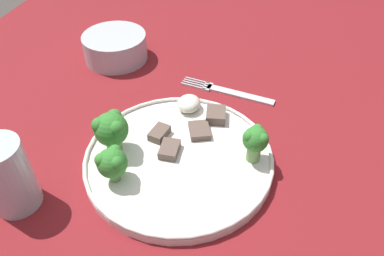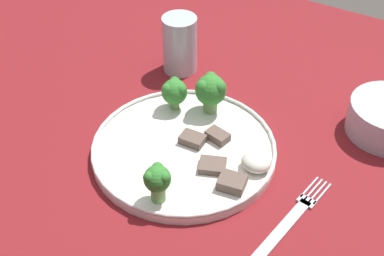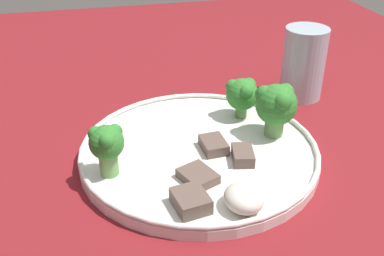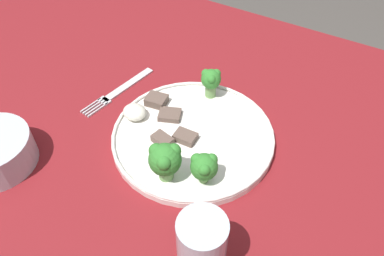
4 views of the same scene
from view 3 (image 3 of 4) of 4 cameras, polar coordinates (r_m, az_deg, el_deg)
The scene contains 11 objects.
table at distance 0.59m, azimuth 6.03°, elevation -11.02°, with size 1.39×1.00×0.75m.
dinner_plate at distance 0.52m, azimuth 0.90°, elevation -2.93°, with size 0.27×0.27×0.02m.
drinking_glass at distance 0.67m, azimuth 13.91°, elevation 7.52°, with size 0.06×0.06×0.10m.
broccoli_floret_near_rim_left at distance 0.57m, azimuth 6.39°, elevation 4.34°, with size 0.04×0.04×0.05m.
broccoli_floret_center_left at distance 0.47m, azimuth -10.78°, elevation -2.04°, with size 0.04×0.04×0.06m.
broccoli_floret_back_left at distance 0.54m, azimuth 10.66°, elevation 2.92°, with size 0.05×0.05×0.07m.
meat_slice_front_slice at distance 0.51m, azimuth 2.76°, elevation -2.16°, with size 0.04×0.03×0.01m.
meat_slice_middle_slice at distance 0.47m, azimuth 0.75°, elevation -6.13°, with size 0.05×0.04×0.01m.
meat_slice_rear_slice at distance 0.43m, azimuth -0.16°, elevation -9.23°, with size 0.04×0.04×0.02m.
meat_slice_edge_slice at distance 0.50m, azimuth 6.48°, elevation -3.46°, with size 0.04×0.03×0.01m.
sauce_dollop at distance 0.43m, azimuth 6.62°, elevation -8.80°, with size 0.04×0.04×0.02m.
Camera 3 is at (0.41, -0.16, 1.05)m, focal length 42.00 mm.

